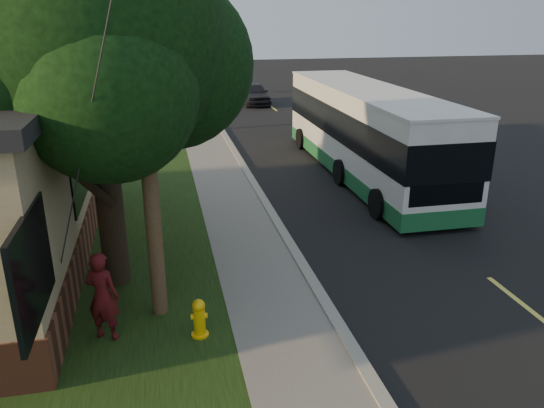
{
  "coord_description": "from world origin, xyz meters",
  "views": [
    {
      "loc": [
        -3.05,
        -8.44,
        5.67
      ],
      "look_at": [
        -0.64,
        2.8,
        1.5
      ],
      "focal_mm": 35.0,
      "sensor_mm": 36.0,
      "label": 1
    }
  ],
  "objects_px": {
    "fire_hydrant": "(199,318)",
    "transit_bus": "(365,130)",
    "leafy_tree": "(94,40)",
    "bare_tree_far": "(156,69)",
    "skateboarder": "(103,296)",
    "utility_pole": "(141,77)",
    "distant_car": "(254,93)",
    "bare_tree_near": "(148,90)",
    "traffic_signal": "(201,47)"
  },
  "relations": [
    {
      "from": "fire_hydrant",
      "to": "transit_bus",
      "type": "relative_size",
      "value": 0.06
    },
    {
      "from": "leafy_tree",
      "to": "bare_tree_far",
      "type": "bearing_deg",
      "value": 87.55
    },
    {
      "from": "fire_hydrant",
      "to": "skateboarder",
      "type": "distance_m",
      "value": 1.76
    },
    {
      "from": "utility_pole",
      "to": "skateboarder",
      "type": "distance_m",
      "value": 3.89
    },
    {
      "from": "leafy_tree",
      "to": "distant_car",
      "type": "height_order",
      "value": "leafy_tree"
    },
    {
      "from": "bare_tree_near",
      "to": "leafy_tree",
      "type": "bearing_deg",
      "value": -92.5
    },
    {
      "from": "traffic_signal",
      "to": "skateboarder",
      "type": "relative_size",
      "value": 3.23
    },
    {
      "from": "leafy_tree",
      "to": "bare_tree_near",
      "type": "distance_m",
      "value": 15.66
    },
    {
      "from": "skateboarder",
      "to": "distant_car",
      "type": "distance_m",
      "value": 26.67
    },
    {
      "from": "utility_pole",
      "to": "traffic_signal",
      "type": "xyz_separation_m",
      "value": [
        3.81,
        33.01,
        -1.47
      ]
    },
    {
      "from": "bare_tree_far",
      "to": "transit_bus",
      "type": "relative_size",
      "value": 0.34
    },
    {
      "from": "leafy_tree",
      "to": "bare_tree_near",
      "type": "height_order",
      "value": "leafy_tree"
    },
    {
      "from": "traffic_signal",
      "to": "distant_car",
      "type": "height_order",
      "value": "traffic_signal"
    },
    {
      "from": "distant_car",
      "to": "leafy_tree",
      "type": "bearing_deg",
      "value": -108.3
    },
    {
      "from": "bare_tree_near",
      "to": "transit_bus",
      "type": "height_order",
      "value": "bare_tree_near"
    },
    {
      "from": "transit_bus",
      "to": "distant_car",
      "type": "relative_size",
      "value": 2.88
    },
    {
      "from": "utility_pole",
      "to": "bare_tree_far",
      "type": "relative_size",
      "value": 2.25
    },
    {
      "from": "bare_tree_far",
      "to": "traffic_signal",
      "type": "height_order",
      "value": "traffic_signal"
    },
    {
      "from": "bare_tree_far",
      "to": "skateboarder",
      "type": "height_order",
      "value": "bare_tree_far"
    },
    {
      "from": "leafy_tree",
      "to": "skateboarder",
      "type": "height_order",
      "value": "leafy_tree"
    },
    {
      "from": "transit_bus",
      "to": "utility_pole",
      "type": "bearing_deg",
      "value": -132.15
    },
    {
      "from": "fire_hydrant",
      "to": "transit_bus",
      "type": "height_order",
      "value": "transit_bus"
    },
    {
      "from": "bare_tree_far",
      "to": "transit_bus",
      "type": "height_order",
      "value": "bare_tree_far"
    },
    {
      "from": "fire_hydrant",
      "to": "traffic_signal",
      "type": "distance_m",
      "value": 34.25
    },
    {
      "from": "bare_tree_near",
      "to": "skateboarder",
      "type": "height_order",
      "value": "bare_tree_near"
    },
    {
      "from": "utility_pole",
      "to": "distant_car",
      "type": "height_order",
      "value": "utility_pole"
    },
    {
      "from": "utility_pole",
      "to": "leafy_tree",
      "type": "height_order",
      "value": "utility_pole"
    },
    {
      "from": "fire_hydrant",
      "to": "skateboarder",
      "type": "relative_size",
      "value": 0.43
    },
    {
      "from": "fire_hydrant",
      "to": "bare_tree_near",
      "type": "distance_m",
      "value": 18.1
    },
    {
      "from": "distant_car",
      "to": "traffic_signal",
      "type": "bearing_deg",
      "value": 106.97
    },
    {
      "from": "transit_bus",
      "to": "fire_hydrant",
      "type": "bearing_deg",
      "value": -126.21
    },
    {
      "from": "bare_tree_near",
      "to": "skateboarder",
      "type": "xyz_separation_m",
      "value": [
        -0.76,
        -17.7,
        -1.23
      ]
    },
    {
      "from": "bare_tree_far",
      "to": "leafy_tree",
      "type": "bearing_deg",
      "value": -92.45
    },
    {
      "from": "fire_hydrant",
      "to": "traffic_signal",
      "type": "height_order",
      "value": "traffic_signal"
    },
    {
      "from": "fire_hydrant",
      "to": "traffic_signal",
      "type": "bearing_deg",
      "value": 84.79
    },
    {
      "from": "fire_hydrant",
      "to": "traffic_signal",
      "type": "relative_size",
      "value": 0.13
    },
    {
      "from": "bare_tree_near",
      "to": "distant_car",
      "type": "relative_size",
      "value": 1.06
    },
    {
      "from": "bare_tree_far",
      "to": "traffic_signal",
      "type": "bearing_deg",
      "value": 48.81
    },
    {
      "from": "fire_hydrant",
      "to": "bare_tree_far",
      "type": "xyz_separation_m",
      "value": [
        -0.4,
        30.0,
        1.57
      ]
    },
    {
      "from": "bare_tree_near",
      "to": "traffic_signal",
      "type": "xyz_separation_m",
      "value": [
        4.0,
        16.0,
        1.01
      ]
    },
    {
      "from": "utility_pole",
      "to": "transit_bus",
      "type": "distance_m",
      "value": 11.55
    },
    {
      "from": "bare_tree_far",
      "to": "distant_car",
      "type": "distance_m",
      "value": 7.46
    },
    {
      "from": "bare_tree_near",
      "to": "distant_car",
      "type": "bearing_deg",
      "value": 50.18
    },
    {
      "from": "bare_tree_far",
      "to": "transit_bus",
      "type": "distance_m",
      "value": 21.94
    },
    {
      "from": "bare_tree_near",
      "to": "traffic_signal",
      "type": "relative_size",
      "value": 0.78
    },
    {
      "from": "fire_hydrant",
      "to": "leafy_tree",
      "type": "xyz_separation_m",
      "value": [
        -1.57,
        2.65,
        4.73
      ]
    },
    {
      "from": "traffic_signal",
      "to": "fire_hydrant",
      "type": "bearing_deg",
      "value": -95.21
    },
    {
      "from": "leafy_tree",
      "to": "transit_bus",
      "type": "height_order",
      "value": "leafy_tree"
    },
    {
      "from": "utility_pole",
      "to": "leafy_tree",
      "type": "bearing_deg",
      "value": 117.6
    },
    {
      "from": "fire_hydrant",
      "to": "distant_car",
      "type": "xyz_separation_m",
      "value": [
        5.71,
        25.93,
        0.26
      ]
    }
  ]
}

